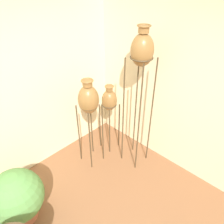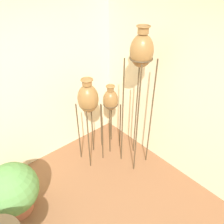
{
  "view_description": "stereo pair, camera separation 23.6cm",
  "coord_description": "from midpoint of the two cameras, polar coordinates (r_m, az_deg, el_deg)",
  "views": [
    {
      "loc": [
        -0.68,
        -0.78,
        2.75
      ],
      "look_at": [
        1.35,
        1.18,
        0.88
      ],
      "focal_mm": 35.0,
      "sensor_mm": 36.0,
      "label": 1
    },
    {
      "loc": [
        -0.51,
        -0.94,
        2.75
      ],
      "look_at": [
        1.35,
        1.18,
        0.88
      ],
      "focal_mm": 35.0,
      "sensor_mm": 36.0,
      "label": 2
    }
  ],
  "objects": [
    {
      "name": "potted_plant",
      "position": [
        3.14,
        -22.54,
        -18.43
      ],
      "size": [
        0.67,
        0.67,
        0.77
      ],
      "color": "#B26647",
      "rests_on": "ground_plane"
    },
    {
      "name": "vase_stand_tall",
      "position": [
        2.88,
        10.08,
        14.34
      ],
      "size": [
        0.32,
        0.32,
        2.19
      ],
      "color": "#473823",
      "rests_on": "ground_plane"
    },
    {
      "name": "vase_stand_medium",
      "position": [
        3.17,
        -4.14,
        3.22
      ],
      "size": [
        0.3,
        0.3,
        1.48
      ],
      "color": "#473823",
      "rests_on": "ground_plane"
    },
    {
      "name": "wall_right",
      "position": [
        3.03,
        26.49,
        2.14
      ],
      "size": [
        0.06,
        7.85,
        2.7
      ],
      "color": "beige",
      "rests_on": "ground_plane"
    },
    {
      "name": "vase_stand_short",
      "position": [
        3.54,
        1.52,
        2.78
      ],
      "size": [
        0.25,
        0.25,
        1.23
      ],
      "color": "#473823",
      "rests_on": "ground_plane"
    }
  ]
}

